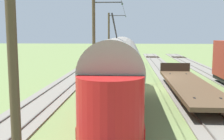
% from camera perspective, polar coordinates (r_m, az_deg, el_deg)
% --- Properties ---
extents(ground_plane, '(220.00, 220.00, 0.00)m').
position_cam_1_polar(ground_plane, '(23.18, 8.22, -3.81)').
color(ground_plane, olive).
extents(track_adjacent_siding, '(2.80, 80.00, 0.18)m').
position_cam_1_polar(track_adjacent_siding, '(23.80, 14.22, -3.54)').
color(track_adjacent_siding, slate).
rests_on(track_adjacent_siding, ground).
extents(track_third_siding, '(2.80, 80.00, 0.18)m').
position_cam_1_polar(track_third_siding, '(23.42, 2.00, -3.49)').
color(track_third_siding, slate).
rests_on(track_third_siding, ground).
extents(track_outer_siding, '(2.80, 80.00, 0.18)m').
position_cam_1_polar(track_outer_siding, '(24.11, -10.06, -3.28)').
color(track_outer_siding, slate).
rests_on(track_outer_siding, ground).
extents(vintage_streetcar, '(2.65, 16.54, 5.16)m').
position_cam_1_polar(vintage_streetcar, '(17.07, 1.36, -0.09)').
color(vintage_streetcar, red).
rests_on(vintage_streetcar, ground).
extents(flatcar_adjacent, '(2.80, 13.45, 1.60)m').
position_cam_1_polar(flatcar_adjacent, '(20.77, 15.76, -2.92)').
color(flatcar_adjacent, brown).
rests_on(flatcar_adjacent, ground).
extents(catenary_pole_foreground, '(2.71, 0.28, 7.64)m').
position_cam_1_polar(catenary_pole_foreground, '(40.79, -0.58, 6.72)').
color(catenary_pole_foreground, '#4C3D28').
rests_on(catenary_pole_foreground, ground).
extents(catenary_pole_mid_near, '(2.71, 0.28, 7.64)m').
position_cam_1_polar(catenary_pole_mid_near, '(24.18, -3.66, 6.21)').
color(catenary_pole_mid_near, '#4C3D28').
rests_on(catenary_pole_mid_near, ground).
extents(catenary_pole_mid_far, '(2.71, 0.28, 7.64)m').
position_cam_1_polar(catenary_pole_mid_far, '(7.95, -19.62, 3.25)').
color(catenary_pole_mid_far, '#4C3D28').
rests_on(catenary_pole_mid_far, ground).
extents(overhead_wire_run, '(2.51, 37.39, 0.18)m').
position_cam_1_polar(overhead_wire_run, '(24.80, 2.09, 13.46)').
color(overhead_wire_run, black).
rests_on(overhead_wire_run, ground).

